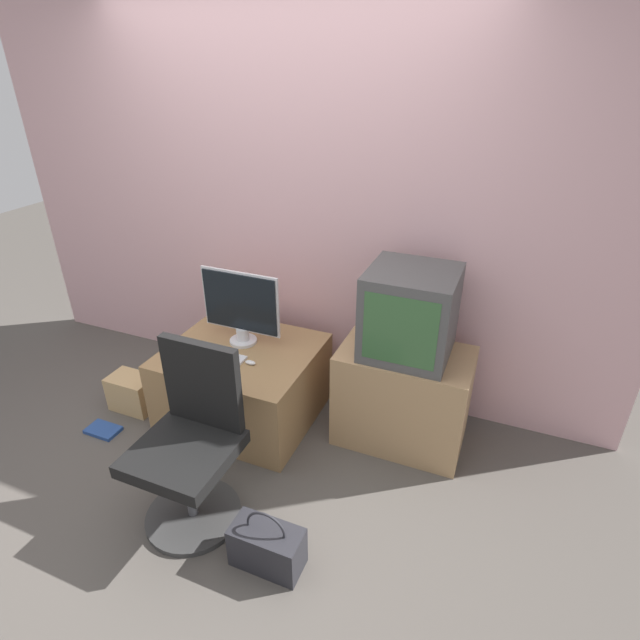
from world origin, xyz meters
name	(u,v)px	position (x,y,z in m)	size (l,w,h in m)	color
ground_plane	(192,496)	(0.00, 0.00, 0.00)	(12.00, 12.00, 0.00)	#4C4742
wall_back	(289,204)	(0.00, 1.32, 1.30)	(4.40, 0.05, 2.60)	#CC9EA3
desk	(244,382)	(-0.09, 0.75, 0.25)	(0.93, 0.82, 0.50)	#937047
side_stand	(402,397)	(0.93, 0.92, 0.31)	(0.77, 0.47, 0.63)	#A37F56
main_monitor	(241,307)	(-0.12, 0.84, 0.76)	(0.53, 0.18, 0.49)	silver
keyboard	(221,356)	(-0.16, 0.62, 0.51)	(0.31, 0.11, 0.01)	silver
mouse	(250,363)	(0.05, 0.63, 0.52)	(0.07, 0.03, 0.03)	silver
crt_tv	(410,313)	(0.92, 0.93, 0.88)	(0.48, 0.47, 0.51)	#474747
office_chair	(191,448)	(0.09, -0.05, 0.43)	(0.49, 0.49, 0.95)	#333333
cardboard_box_lower	(133,392)	(-0.83, 0.51, 0.12)	(0.30, 0.20, 0.24)	tan
handbag	(267,546)	(0.58, -0.20, 0.11)	(0.34, 0.17, 0.34)	#232328
book	(103,430)	(-0.85, 0.23, 0.01)	(0.21, 0.13, 0.02)	navy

